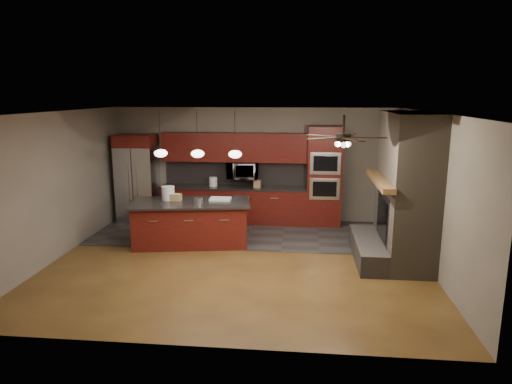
# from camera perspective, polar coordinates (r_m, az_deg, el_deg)

# --- Properties ---
(ground) EXTENTS (7.00, 7.00, 0.00)m
(ground) POSITION_cam_1_polar(r_m,az_deg,el_deg) (8.77, -2.19, -8.69)
(ground) COLOR brown
(ground) RESTS_ON ground
(ceiling) EXTENTS (7.00, 6.00, 0.02)m
(ceiling) POSITION_cam_1_polar(r_m,az_deg,el_deg) (8.20, -2.35, 9.92)
(ceiling) COLOR white
(ceiling) RESTS_ON back_wall
(back_wall) EXTENTS (7.00, 0.02, 2.80)m
(back_wall) POSITION_cam_1_polar(r_m,az_deg,el_deg) (11.30, -0.15, 3.42)
(back_wall) COLOR slate
(back_wall) RESTS_ON ground
(right_wall) EXTENTS (0.02, 6.00, 2.80)m
(right_wall) POSITION_cam_1_polar(r_m,az_deg,el_deg) (8.62, 21.44, -0.20)
(right_wall) COLOR slate
(right_wall) RESTS_ON ground
(left_wall) EXTENTS (0.02, 6.00, 2.80)m
(left_wall) POSITION_cam_1_polar(r_m,az_deg,el_deg) (9.51, -23.64, 0.71)
(left_wall) COLOR slate
(left_wall) RESTS_ON ground
(slate_tile_patch) EXTENTS (7.00, 2.40, 0.01)m
(slate_tile_patch) POSITION_cam_1_polar(r_m,az_deg,el_deg) (10.46, -0.83, -5.16)
(slate_tile_patch) COLOR #353230
(slate_tile_patch) RESTS_ON ground
(fireplace_column) EXTENTS (1.30, 2.10, 2.80)m
(fireplace_column) POSITION_cam_1_polar(r_m,az_deg,el_deg) (8.91, 17.85, -0.24)
(fireplace_column) COLOR brown
(fireplace_column) RESTS_ON ground
(back_cabinetry) EXTENTS (3.59, 0.64, 2.20)m
(back_cabinetry) POSITION_cam_1_polar(r_m,az_deg,el_deg) (11.20, -2.70, 0.70)
(back_cabinetry) COLOR #5C1611
(back_cabinetry) RESTS_ON ground
(oven_tower) EXTENTS (0.80, 0.63, 2.38)m
(oven_tower) POSITION_cam_1_polar(r_m,az_deg,el_deg) (10.99, 8.54, 1.93)
(oven_tower) COLOR #5C1611
(oven_tower) RESTS_ON ground
(microwave) EXTENTS (0.73, 0.41, 0.50)m
(microwave) POSITION_cam_1_polar(r_m,az_deg,el_deg) (11.11, -1.70, 2.74)
(microwave) COLOR silver
(microwave) RESTS_ON back_cabinetry
(refrigerator) EXTENTS (0.93, 0.75, 2.16)m
(refrigerator) POSITION_cam_1_polar(r_m,az_deg,el_deg) (11.64, -14.60, 1.68)
(refrigerator) COLOR silver
(refrigerator) RESTS_ON ground
(kitchen_island) EXTENTS (2.61, 1.50, 0.92)m
(kitchen_island) POSITION_cam_1_polar(r_m,az_deg,el_deg) (9.71, -8.15, -3.84)
(kitchen_island) COLOR #5C1611
(kitchen_island) RESTS_ON ground
(white_bucket) EXTENTS (0.29, 0.29, 0.29)m
(white_bucket) POSITION_cam_1_polar(r_m,az_deg,el_deg) (9.82, -10.93, -0.13)
(white_bucket) COLOR silver
(white_bucket) RESTS_ON kitchen_island
(paint_can) EXTENTS (0.20, 0.20, 0.12)m
(paint_can) POSITION_cam_1_polar(r_m,az_deg,el_deg) (9.38, -7.21, -1.11)
(paint_can) COLOR #B7B8BC
(paint_can) RESTS_ON kitchen_island
(paint_tray) EXTENTS (0.45, 0.32, 0.04)m
(paint_tray) POSITION_cam_1_polar(r_m,az_deg,el_deg) (9.68, -4.48, -0.87)
(paint_tray) COLOR silver
(paint_tray) RESTS_ON kitchen_island
(cardboard_box) EXTENTS (0.23, 0.18, 0.14)m
(cardboard_box) POSITION_cam_1_polar(r_m,az_deg,el_deg) (9.74, -9.98, -0.65)
(cardboard_box) COLOR #A48554
(cardboard_box) RESTS_ON kitchen_island
(counter_bucket) EXTENTS (0.23, 0.23, 0.22)m
(counter_bucket) POSITION_cam_1_polar(r_m,az_deg,el_deg) (11.22, -5.37, 1.29)
(counter_bucket) COLOR white
(counter_bucket) RESTS_ON back_cabinetry
(counter_box) EXTENTS (0.18, 0.14, 0.18)m
(counter_box) POSITION_cam_1_polar(r_m,az_deg,el_deg) (11.02, 0.17, 1.03)
(counter_box) COLOR #96754D
(counter_box) RESTS_ON back_cabinetry
(pendant_left) EXTENTS (0.26, 0.26, 0.92)m
(pendant_left) POSITION_cam_1_polar(r_m,az_deg,el_deg) (9.32, -11.82, 4.79)
(pendant_left) COLOR black
(pendant_left) RESTS_ON ceiling
(pendant_center) EXTENTS (0.26, 0.26, 0.92)m
(pendant_center) POSITION_cam_1_polar(r_m,az_deg,el_deg) (9.12, -7.31, 4.79)
(pendant_center) COLOR black
(pendant_center) RESTS_ON ceiling
(pendant_right) EXTENTS (0.26, 0.26, 0.92)m
(pendant_right) POSITION_cam_1_polar(r_m,az_deg,el_deg) (8.98, -2.63, 4.77)
(pendant_right) COLOR black
(pendant_right) RESTS_ON ceiling
(ceiling_fan) EXTENTS (1.27, 1.33, 0.41)m
(ceiling_fan) POSITION_cam_1_polar(r_m,az_deg,el_deg) (7.37, 10.86, 6.79)
(ceiling_fan) COLOR black
(ceiling_fan) RESTS_ON ceiling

